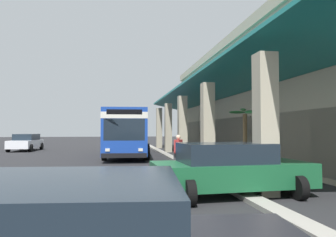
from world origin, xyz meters
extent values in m
plane|color=#262628|center=(0.00, 8.00, 0.00)|extent=(120.00, 120.00, 0.00)
cube|color=#9E998E|center=(2.88, 2.49, 0.06)|extent=(33.71, 0.50, 0.12)
cube|color=#B2A88E|center=(2.88, 12.19, 3.65)|extent=(28.09, 12.22, 7.30)
cube|color=#C0B59A|center=(2.88, 12.19, 7.60)|extent=(28.39, 12.52, 0.60)
cube|color=#B2A88E|center=(-8.36, 3.16, 2.01)|extent=(0.55, 0.55, 4.02)
cube|color=#B2A88E|center=(-2.74, 3.16, 2.01)|extent=(0.55, 0.55, 4.02)
cube|color=#B2A88E|center=(2.88, 3.16, 2.01)|extent=(0.55, 0.55, 4.02)
cube|color=#B2A88E|center=(8.50, 3.16, 2.01)|extent=(0.55, 0.55, 4.02)
cube|color=#B2A88E|center=(14.11, 3.16, 2.01)|extent=(0.55, 0.55, 4.02)
cube|color=#146B66|center=(2.88, 4.48, 4.37)|extent=(28.09, 3.16, 0.82)
cube|color=#19232D|center=(2.88, 6.12, 1.40)|extent=(23.60, 0.08, 2.40)
cube|color=#193D9E|center=(-0.17, -0.23, 1.73)|extent=(11.15, 3.29, 2.75)
cube|color=silver|center=(-0.17, -0.23, 2.65)|extent=(11.17, 3.31, 0.36)
cube|color=#19232D|center=(-0.47, -0.21, 1.95)|extent=(9.39, 3.20, 0.90)
cube|color=#19232D|center=(5.28, -0.60, 1.85)|extent=(0.21, 2.24, 1.20)
cube|color=black|center=(5.29, -0.60, 2.82)|extent=(0.19, 1.94, 0.28)
cube|color=black|center=(5.41, -0.61, 0.45)|extent=(0.37, 2.46, 0.24)
cube|color=silver|center=(5.39, 0.29, 0.75)|extent=(0.08, 0.24, 0.16)
cube|color=silver|center=(5.27, -1.50, 0.75)|extent=(0.08, 0.24, 0.16)
cube|color=silver|center=(-1.67, -0.13, 3.22)|extent=(2.52, 1.94, 0.24)
cylinder|color=black|center=(3.53, 0.80, 0.50)|extent=(1.00, 0.30, 1.00)
cylinder|color=black|center=(3.36, -1.75, 0.50)|extent=(1.00, 0.30, 1.00)
cylinder|color=black|center=(-3.16, 1.25, 0.50)|extent=(1.00, 0.30, 1.00)
cylinder|color=black|center=(-3.33, -1.29, 0.50)|extent=(1.00, 0.30, 1.00)
cube|color=#195933|center=(13.94, 2.22, 0.60)|extent=(2.04, 4.49, 0.66)
cube|color=#19232D|center=(13.95, 2.02, 1.20)|extent=(1.72, 2.55, 0.54)
cylinder|color=black|center=(12.96, 3.66, 0.32)|extent=(0.64, 0.22, 0.64)
cylinder|color=black|center=(14.75, 3.76, 0.32)|extent=(0.64, 0.22, 0.64)
cylinder|color=black|center=(13.12, 0.67, 0.32)|extent=(0.64, 0.22, 0.64)
cylinder|color=black|center=(14.92, 0.77, 0.32)|extent=(0.64, 0.22, 0.64)
cube|color=silver|center=(-6.33, -8.90, 0.60)|extent=(4.48, 2.01, 0.66)
cube|color=#19232D|center=(-6.53, -8.89, 1.20)|extent=(2.54, 1.70, 0.54)
cylinder|color=black|center=(-4.79, -8.08, 0.32)|extent=(0.64, 0.22, 0.64)
cylinder|color=black|center=(-4.88, -9.87, 0.32)|extent=(0.64, 0.22, 0.64)
cylinder|color=black|center=(-7.78, -7.93, 0.32)|extent=(0.64, 0.22, 0.64)
cylinder|color=black|center=(-7.87, -9.73, 0.32)|extent=(0.64, 0.22, 0.64)
cube|color=#19232D|center=(19.67, -1.72, 1.20)|extent=(1.83, 2.61, 0.54)
cylinder|color=#38383D|center=(8.79, 1.57, 0.40)|extent=(0.16, 0.16, 0.80)
cylinder|color=#38383D|center=(8.77, 1.86, 0.40)|extent=(0.16, 0.16, 0.80)
cube|color=#B23333|center=(8.78, 1.71, 1.10)|extent=(0.51, 0.44, 0.60)
sphere|color=beige|center=(8.78, 1.71, 1.51)|extent=(0.22, 0.22, 0.22)
cylinder|color=#B23333|center=(8.99, 1.52, 1.13)|extent=(0.09, 0.09, 0.54)
cylinder|color=#B23333|center=(8.57, 1.91, 1.13)|extent=(0.09, 0.09, 0.54)
cube|color=brown|center=(10.85, 3.96, 0.29)|extent=(0.85, 0.85, 0.57)
cylinder|color=#332319|center=(10.85, 3.96, 0.58)|extent=(0.72, 0.72, 0.02)
cylinder|color=brown|center=(10.85, 3.96, 1.51)|extent=(0.16, 0.16, 1.89)
ellipsoid|color=#286B33|center=(11.32, 4.10, 2.52)|extent=(1.00, 0.48, 0.16)
ellipsoid|color=#286B33|center=(10.87, 4.38, 2.56)|extent=(0.24, 0.84, 0.18)
ellipsoid|color=#286B33|center=(10.48, 4.05, 2.66)|extent=(0.79, 0.39, 0.14)
ellipsoid|color=#286B33|center=(10.91, 3.62, 2.53)|extent=(0.33, 0.73, 0.15)
camera|label=1|loc=(22.18, -0.96, 1.85)|focal=32.72mm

